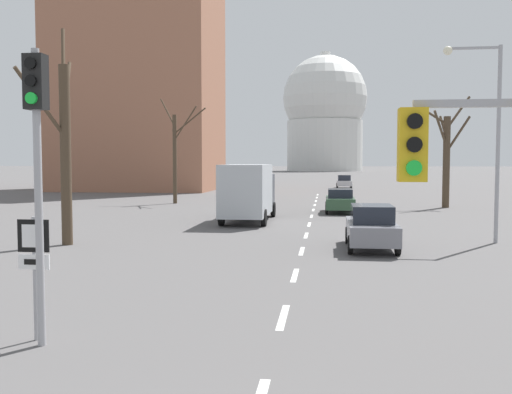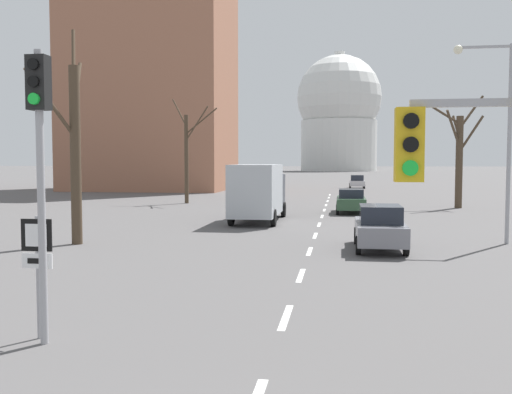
{
  "view_description": "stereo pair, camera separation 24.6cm",
  "coord_description": "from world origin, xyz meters",
  "px_view_note": "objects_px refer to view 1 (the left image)",
  "views": [
    {
      "loc": [
        0.9,
        -3.58,
        3.3
      ],
      "look_at": [
        -0.29,
        6.0,
        2.7
      ],
      "focal_mm": 40.0,
      "sensor_mm": 36.0,
      "label": 1
    },
    {
      "loc": [
        1.15,
        -3.55,
        3.3
      ],
      "look_at": [
        -0.29,
        6.0,
        2.7
      ],
      "focal_mm": 40.0,
      "sensor_mm": 36.0,
      "label": 2
    }
  ],
  "objects_px": {
    "street_lamp_right": "(488,121)",
    "route_sign_post": "(34,257)",
    "traffic_signal_near_right": "(488,167)",
    "sedan_mid_centre": "(340,201)",
    "delivery_truck": "(249,191)",
    "sedan_near_left": "(344,182)",
    "traffic_signal_near_left": "(37,141)",
    "sedan_near_right": "(371,227)"
  },
  "relations": [
    {
      "from": "traffic_signal_near_left",
      "to": "traffic_signal_near_right",
      "type": "xyz_separation_m",
      "value": [
        7.13,
        -1.85,
        -0.43
      ]
    },
    {
      "from": "traffic_signal_near_left",
      "to": "sedan_mid_centre",
      "type": "relative_size",
      "value": 1.23
    },
    {
      "from": "traffic_signal_near_right",
      "to": "sedan_mid_centre",
      "type": "distance_m",
      "value": 29.48
    },
    {
      "from": "traffic_signal_near_right",
      "to": "route_sign_post",
      "type": "distance_m",
      "value": 7.86
    },
    {
      "from": "route_sign_post",
      "to": "sedan_mid_centre",
      "type": "height_order",
      "value": "route_sign_post"
    },
    {
      "from": "route_sign_post",
      "to": "traffic_signal_near_left",
      "type": "bearing_deg",
      "value": -45.99
    },
    {
      "from": "sedan_near_left",
      "to": "sedan_mid_centre",
      "type": "xyz_separation_m",
      "value": [
        -1.28,
        -34.57,
        -0.02
      ]
    },
    {
      "from": "street_lamp_right",
      "to": "sedan_mid_centre",
      "type": "xyz_separation_m",
      "value": [
        -5.54,
        13.02,
        -4.12
      ]
    },
    {
      "from": "street_lamp_right",
      "to": "sedan_near_left",
      "type": "bearing_deg",
      "value": 95.11
    },
    {
      "from": "street_lamp_right",
      "to": "sedan_near_left",
      "type": "distance_m",
      "value": 47.96
    },
    {
      "from": "route_sign_post",
      "to": "sedan_near_right",
      "type": "height_order",
      "value": "route_sign_post"
    },
    {
      "from": "delivery_truck",
      "to": "route_sign_post",
      "type": "bearing_deg",
      "value": -92.82
    },
    {
      "from": "sedan_near_left",
      "to": "sedan_near_right",
      "type": "relative_size",
      "value": 0.9
    },
    {
      "from": "sedan_near_left",
      "to": "street_lamp_right",
      "type": "bearing_deg",
      "value": -84.89
    },
    {
      "from": "traffic_signal_near_right",
      "to": "sedan_mid_centre",
      "type": "height_order",
      "value": "traffic_signal_near_right"
    },
    {
      "from": "street_lamp_right",
      "to": "delivery_truck",
      "type": "distance_m",
      "value": 13.15
    },
    {
      "from": "sedan_near_left",
      "to": "sedan_mid_centre",
      "type": "relative_size",
      "value": 0.9
    },
    {
      "from": "route_sign_post",
      "to": "sedan_near_right",
      "type": "xyz_separation_m",
      "value": [
        7.0,
        11.93,
        -0.71
      ]
    },
    {
      "from": "route_sign_post",
      "to": "sedan_mid_centre",
      "type": "bearing_deg",
      "value": 77.25
    },
    {
      "from": "street_lamp_right",
      "to": "route_sign_post",
      "type": "bearing_deg",
      "value": -129.46
    },
    {
      "from": "sedan_near_left",
      "to": "delivery_truck",
      "type": "xyz_separation_m",
      "value": [
        -6.41,
        -40.61,
        0.9
      ]
    },
    {
      "from": "traffic_signal_near_right",
      "to": "street_lamp_right",
      "type": "bearing_deg",
      "value": 75.14
    },
    {
      "from": "delivery_truck",
      "to": "traffic_signal_near_left",
      "type": "bearing_deg",
      "value": -92.12
    },
    {
      "from": "traffic_signal_near_right",
      "to": "sedan_near_left",
      "type": "height_order",
      "value": "traffic_signal_near_right"
    },
    {
      "from": "route_sign_post",
      "to": "sedan_mid_centre",
      "type": "xyz_separation_m",
      "value": [
        6.17,
        27.25,
        -0.77
      ]
    },
    {
      "from": "traffic_signal_near_right",
      "to": "sedan_mid_centre",
      "type": "bearing_deg",
      "value": 92.36
    },
    {
      "from": "street_lamp_right",
      "to": "traffic_signal_near_right",
      "type": "bearing_deg",
      "value": -104.86
    },
    {
      "from": "traffic_signal_near_right",
      "to": "sedan_near_right",
      "type": "relative_size",
      "value": 1.01
    },
    {
      "from": "street_lamp_right",
      "to": "sedan_near_left",
      "type": "height_order",
      "value": "street_lamp_right"
    },
    {
      "from": "sedan_near_right",
      "to": "delivery_truck",
      "type": "xyz_separation_m",
      "value": [
        -5.95,
        9.28,
        0.85
      ]
    },
    {
      "from": "street_lamp_right",
      "to": "sedan_near_right",
      "type": "distance_m",
      "value": 6.64
    },
    {
      "from": "traffic_signal_near_right",
      "to": "sedan_near_left",
      "type": "distance_m",
      "value": 63.98
    },
    {
      "from": "traffic_signal_near_right",
      "to": "sedan_mid_centre",
      "type": "relative_size",
      "value": 1.0
    },
    {
      "from": "sedan_mid_centre",
      "to": "street_lamp_right",
      "type": "bearing_deg",
      "value": -66.94
    },
    {
      "from": "traffic_signal_near_left",
      "to": "delivery_truck",
      "type": "bearing_deg",
      "value": 87.88
    },
    {
      "from": "traffic_signal_near_right",
      "to": "street_lamp_right",
      "type": "xyz_separation_m",
      "value": [
        4.33,
        16.33,
        1.68
      ]
    },
    {
      "from": "traffic_signal_near_left",
      "to": "traffic_signal_near_right",
      "type": "relative_size",
      "value": 1.23
    },
    {
      "from": "traffic_signal_near_left",
      "to": "traffic_signal_near_right",
      "type": "distance_m",
      "value": 7.38
    },
    {
      "from": "sedan_near_left",
      "to": "sedan_near_right",
      "type": "bearing_deg",
      "value": -90.52
    },
    {
      "from": "sedan_mid_centre",
      "to": "delivery_truck",
      "type": "distance_m",
      "value": 7.97
    },
    {
      "from": "delivery_truck",
      "to": "street_lamp_right",
      "type": "bearing_deg",
      "value": -33.22
    },
    {
      "from": "traffic_signal_near_right",
      "to": "route_sign_post",
      "type": "relative_size",
      "value": 1.87
    }
  ]
}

